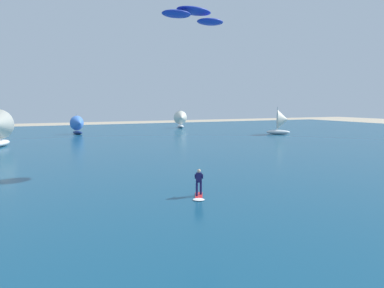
{
  "coord_description": "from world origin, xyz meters",
  "views": [
    {
      "loc": [
        -9.44,
        -0.15,
        5.74
      ],
      "look_at": [
        -0.19,
        20.36,
        3.07
      ],
      "focal_mm": 32.01,
      "sensor_mm": 36.0,
      "label": 1
    }
  ],
  "objects_px": {
    "kitesurfer": "(199,187)",
    "sailboat_mid_right": "(282,122)",
    "kite": "(194,15)",
    "sailboat_far_left": "(181,119)",
    "sailboat_center_horizon": "(78,125)"
  },
  "relations": [
    {
      "from": "kite",
      "to": "sailboat_far_left",
      "type": "distance_m",
      "value": 51.38
    },
    {
      "from": "kite",
      "to": "sailboat_center_horizon",
      "type": "height_order",
      "value": "kite"
    },
    {
      "from": "kitesurfer",
      "to": "sailboat_mid_right",
      "type": "bearing_deg",
      "value": 45.01
    },
    {
      "from": "kitesurfer",
      "to": "kite",
      "type": "height_order",
      "value": "kite"
    },
    {
      "from": "kitesurfer",
      "to": "sailboat_far_left",
      "type": "bearing_deg",
      "value": 68.6
    },
    {
      "from": "kite",
      "to": "sailboat_mid_right",
      "type": "height_order",
      "value": "kite"
    },
    {
      "from": "kite",
      "to": "sailboat_far_left",
      "type": "height_order",
      "value": "kite"
    },
    {
      "from": "kite",
      "to": "sailboat_center_horizon",
      "type": "relative_size",
      "value": 1.75
    },
    {
      "from": "kitesurfer",
      "to": "sailboat_center_horizon",
      "type": "height_order",
      "value": "sailboat_center_horizon"
    },
    {
      "from": "sailboat_far_left",
      "to": "kitesurfer",
      "type": "bearing_deg",
      "value": -111.4
    },
    {
      "from": "kitesurfer",
      "to": "sailboat_center_horizon",
      "type": "relative_size",
      "value": 0.52
    },
    {
      "from": "sailboat_mid_right",
      "to": "sailboat_far_left",
      "type": "bearing_deg",
      "value": 114.37
    },
    {
      "from": "kitesurfer",
      "to": "sailboat_center_horizon",
      "type": "distance_m",
      "value": 47.58
    },
    {
      "from": "sailboat_center_horizon",
      "to": "sailboat_far_left",
      "type": "height_order",
      "value": "sailboat_far_left"
    },
    {
      "from": "sailboat_center_horizon",
      "to": "kitesurfer",
      "type": "bearing_deg",
      "value": -87.65
    }
  ]
}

